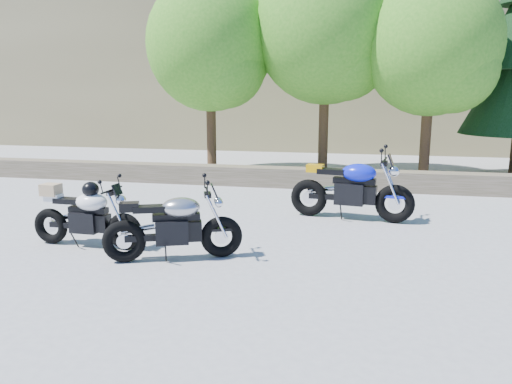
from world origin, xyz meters
TOP-DOWN VIEW (x-y plane):
  - ground at (0.00, 0.00)m, footprint 90.00×90.00m
  - stone_wall at (0.00, 5.50)m, footprint 22.00×0.55m
  - hillside at (3.00, 28.00)m, footprint 80.00×30.00m
  - tree_decid_left at (-2.39, 7.14)m, footprint 3.67×3.67m
  - tree_decid_mid at (0.91, 7.54)m, footprint 4.08×4.08m
  - tree_decid_right at (3.71, 6.94)m, footprint 3.54×3.54m
  - silver_bike at (-0.69, -0.54)m, footprint 1.95×0.95m
  - white_bike at (-2.30, -0.23)m, footprint 1.91×0.61m
  - blue_bike at (1.78, 2.42)m, footprint 2.39×0.76m

SIDE VIEW (x-z plane):
  - ground at x=0.00m, z-range 0.00..0.00m
  - stone_wall at x=0.00m, z-range 0.00..0.50m
  - silver_bike at x=-0.69m, z-range -0.01..1.01m
  - white_bike at x=-2.30m, z-range -0.01..1.05m
  - blue_bike at x=1.78m, z-range -0.02..1.18m
  - tree_decid_right at x=3.71m, z-range 0.79..6.20m
  - tree_decid_left at x=-2.39m, z-range 0.83..6.44m
  - tree_decid_mid at x=0.91m, z-range 0.92..7.16m
  - hillside at x=3.00m, z-range 0.00..15.00m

